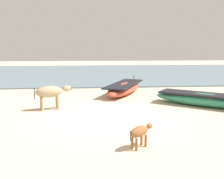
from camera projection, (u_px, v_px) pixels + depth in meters
name	position (u px, v px, depth m)	size (l,w,h in m)	color
ground	(107.00, 117.00, 9.10)	(80.00, 80.00, 0.00)	beige
sea_water	(97.00, 72.00, 25.33)	(60.00, 20.00, 0.08)	slate
fishing_boat_0	(124.00, 88.00, 13.64)	(2.91, 4.57, 0.78)	#B74733
fishing_boat_4	(205.00, 99.00, 10.71)	(4.14, 3.51, 0.74)	#338C66
cow_adult_dun	(51.00, 93.00, 10.03)	(1.46, 0.77, 0.97)	tan
calf_near_brown	(140.00, 132.00, 6.19)	(0.76, 0.68, 0.57)	brown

